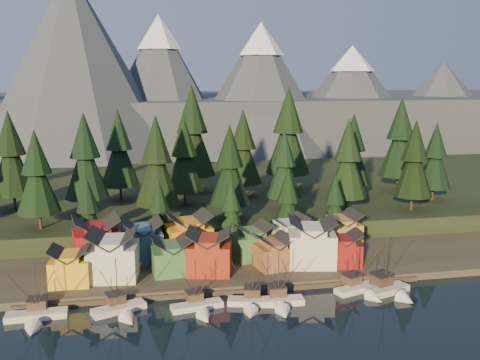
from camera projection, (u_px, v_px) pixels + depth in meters
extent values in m
plane|color=black|center=(242.00, 330.00, 90.12)|extent=(500.00, 500.00, 0.00)
cube|color=#343126|center=(211.00, 250.00, 128.55)|extent=(400.00, 50.00, 1.50)
cube|color=black|center=(191.00, 196.00, 176.33)|extent=(420.00, 100.00, 6.00)
cube|color=#453A31|center=(226.00, 289.00, 105.94)|extent=(80.00, 4.00, 1.00)
cube|color=#4A515F|center=(167.00, 121.00, 318.67)|extent=(560.00, 160.00, 30.00)
cone|color=#4A515F|center=(74.00, 69.00, 246.90)|extent=(100.00, 100.00, 90.00)
cone|color=#4A515F|center=(160.00, 87.00, 273.19)|extent=(80.00, 80.00, 72.00)
cone|color=white|center=(159.00, 32.00, 267.88)|extent=(22.40, 22.40, 17.28)
cone|color=#4A515F|center=(261.00, 91.00, 270.99)|extent=(84.00, 84.00, 68.00)
cone|color=white|center=(261.00, 39.00, 265.98)|extent=(23.52, 23.52, 16.32)
cone|color=#4A515F|center=(351.00, 99.00, 297.27)|extent=(92.00, 92.00, 58.00)
cone|color=white|center=(352.00, 58.00, 293.00)|extent=(25.76, 25.76, 13.92)
cone|color=#4A515F|center=(441.00, 104.00, 316.55)|extent=(88.00, 88.00, 50.00)
cube|color=beige|center=(37.00, 316.00, 94.38)|extent=(10.61, 3.47, 1.59)
cone|color=beige|center=(32.00, 331.00, 88.89)|extent=(3.15, 3.72, 2.98)
cube|color=black|center=(37.00, 319.00, 94.50)|extent=(10.87, 3.53, 0.35)
cube|color=brown|center=(37.00, 304.00, 95.91)|extent=(3.32, 3.13, 1.79)
cube|color=black|center=(37.00, 298.00, 95.72)|extent=(3.53, 3.34, 0.20)
cylinder|color=black|center=(35.00, 287.00, 93.98)|extent=(0.18, 0.18, 8.95)
cylinder|color=black|center=(38.00, 292.00, 97.72)|extent=(0.14, 0.14, 4.38)
cube|color=beige|center=(119.00, 310.00, 96.96)|extent=(10.10, 6.29, 1.58)
cone|color=beige|center=(129.00, 321.00, 92.54)|extent=(3.96, 4.16, 2.96)
cube|color=black|center=(119.00, 313.00, 97.08)|extent=(10.34, 6.42, 0.35)
cube|color=#4E3729|center=(115.00, 299.00, 98.14)|extent=(4.02, 3.90, 1.78)
cube|color=black|center=(115.00, 293.00, 97.95)|extent=(4.27, 4.16, 0.20)
cylinder|color=black|center=(117.00, 282.00, 96.45)|extent=(0.18, 0.18, 8.88)
cylinder|color=black|center=(111.00, 288.00, 99.55)|extent=(0.14, 0.14, 4.34)
cube|color=beige|center=(197.00, 307.00, 98.29)|extent=(9.91, 4.40, 1.45)
cone|color=beige|center=(206.00, 319.00, 93.48)|extent=(3.26, 3.71, 2.71)
cube|color=black|center=(197.00, 310.00, 98.40)|extent=(10.15, 4.49, 0.32)
cube|color=brown|center=(194.00, 296.00, 99.63)|extent=(3.33, 3.19, 1.63)
cube|color=black|center=(194.00, 291.00, 99.45)|extent=(3.54, 3.40, 0.18)
cylinder|color=black|center=(196.00, 281.00, 97.91)|extent=(0.16, 0.16, 8.13)
cylinder|color=black|center=(191.00, 286.00, 101.20)|extent=(0.13, 0.13, 3.98)
cube|color=beige|center=(252.00, 303.00, 99.98)|extent=(9.53, 5.07, 1.50)
cone|color=beige|center=(251.00, 315.00, 95.08)|extent=(3.53, 3.73, 2.82)
cube|color=black|center=(252.00, 306.00, 100.09)|extent=(9.76, 5.17, 0.33)
cube|color=#433323|center=(253.00, 292.00, 101.32)|extent=(3.63, 3.50, 1.69)
cube|color=black|center=(253.00, 287.00, 101.14)|extent=(3.86, 3.73, 0.19)
cylinder|color=black|center=(252.00, 277.00, 99.56)|extent=(0.17, 0.17, 8.46)
cylinder|color=black|center=(253.00, 282.00, 102.92)|extent=(0.13, 0.13, 4.14)
cube|color=silver|center=(279.00, 302.00, 100.22)|extent=(9.47, 3.53, 1.59)
cone|color=silver|center=(284.00, 314.00, 95.25)|extent=(3.17, 3.35, 2.98)
cube|color=black|center=(279.00, 305.00, 100.34)|extent=(9.70, 3.59, 0.35)
cube|color=#503A2A|center=(277.00, 291.00, 101.58)|extent=(3.35, 3.17, 1.79)
cube|color=black|center=(277.00, 286.00, 101.39)|extent=(3.56, 3.38, 0.20)
cylinder|color=black|center=(279.00, 275.00, 99.76)|extent=(0.18, 0.18, 8.95)
cylinder|color=black|center=(275.00, 280.00, 103.19)|extent=(0.14, 0.14, 4.38)
cube|color=beige|center=(357.00, 290.00, 106.07)|extent=(10.00, 5.78, 1.54)
cone|color=beige|center=(376.00, 299.00, 101.56)|extent=(3.78, 4.02, 2.90)
cube|color=black|center=(357.00, 292.00, 106.18)|extent=(10.24, 5.90, 0.34)
cube|color=brown|center=(352.00, 280.00, 107.28)|extent=(3.85, 3.73, 1.74)
cube|color=black|center=(352.00, 275.00, 107.09)|extent=(4.09, 3.97, 0.19)
cylinder|color=black|center=(356.00, 265.00, 105.58)|extent=(0.17, 0.17, 8.69)
cylinder|color=black|center=(345.00, 270.00, 108.72)|extent=(0.14, 0.14, 4.25)
cube|color=beige|center=(387.00, 291.00, 105.29)|extent=(9.78, 6.18, 1.74)
cone|color=beige|center=(407.00, 300.00, 101.00)|extent=(4.13, 4.06, 3.26)
cube|color=black|center=(387.00, 294.00, 105.42)|extent=(10.01, 6.31, 0.38)
cube|color=#473126|center=(381.00, 280.00, 106.39)|extent=(4.38, 4.24, 1.96)
cube|color=black|center=(382.00, 275.00, 106.18)|extent=(4.65, 4.52, 0.22)
cylinder|color=black|center=(387.00, 263.00, 104.66)|extent=(0.20, 0.20, 9.79)
cylinder|color=black|center=(375.00, 270.00, 107.71)|extent=(0.15, 0.15, 4.79)
cube|color=gold|center=(71.00, 271.00, 105.58)|extent=(7.96, 7.05, 5.27)
cube|color=gold|center=(70.00, 256.00, 104.96)|extent=(4.51, 6.76, 1.08)
cube|color=beige|center=(113.00, 262.00, 108.48)|extent=(10.55, 9.59, 6.99)
cube|color=beige|center=(113.00, 242.00, 107.67)|extent=(6.20, 8.95, 1.36)
cube|color=#3D713D|center=(171.00, 261.00, 111.45)|extent=(8.51, 8.04, 5.22)
cube|color=#3D713D|center=(171.00, 246.00, 110.84)|extent=(4.99, 7.55, 1.10)
cube|color=maroon|center=(209.00, 258.00, 111.68)|extent=(10.56, 9.75, 6.39)
cube|color=maroon|center=(209.00, 240.00, 110.94)|extent=(6.55, 8.71, 1.27)
cube|color=brown|center=(273.00, 257.00, 114.53)|extent=(8.04, 8.04, 4.90)
cube|color=brown|center=(273.00, 244.00, 113.96)|extent=(4.98, 7.32, 0.97)
cube|color=silver|center=(311.00, 249.00, 116.01)|extent=(11.49, 10.27, 7.35)
cube|color=silver|center=(312.00, 229.00, 115.17)|extent=(7.06, 9.19, 1.40)
cube|color=maroon|center=(342.00, 253.00, 116.20)|extent=(8.31, 7.50, 5.16)
cube|color=maroon|center=(343.00, 240.00, 115.60)|extent=(4.94, 6.92, 1.05)
cube|color=maroon|center=(97.00, 247.00, 116.95)|extent=(11.01, 10.17, 7.44)
cube|color=maroon|center=(96.00, 228.00, 116.10)|extent=(6.75, 9.18, 1.34)
cube|color=#34587B|center=(143.00, 246.00, 118.56)|extent=(9.09, 8.62, 6.80)
cube|color=#34587B|center=(142.00, 229.00, 117.79)|extent=(5.33, 8.10, 1.18)
cube|color=orange|center=(189.00, 241.00, 121.36)|extent=(10.82, 9.65, 7.17)
cube|color=orange|center=(188.00, 223.00, 120.54)|extent=(6.55, 8.75, 1.34)
cube|color=#3C6D3B|center=(252.00, 247.00, 120.09)|extent=(9.21, 8.13, 5.64)
cube|color=#3C6D3B|center=(252.00, 232.00, 119.43)|extent=(5.67, 7.24, 1.12)
cube|color=beige|center=(287.00, 240.00, 123.32)|extent=(9.18, 8.41, 6.40)
cube|color=beige|center=(288.00, 225.00, 122.59)|extent=(5.50, 7.73, 1.16)
cube|color=olive|center=(340.00, 236.00, 126.17)|extent=(8.48, 7.99, 6.67)
cube|color=olive|center=(341.00, 220.00, 125.41)|extent=(4.78, 7.70, 1.15)
cylinder|color=#332319|center=(15.00, 202.00, 145.09)|extent=(0.70, 0.70, 4.78)
cone|color=black|center=(12.00, 164.00, 143.08)|extent=(11.68, 11.68, 16.46)
cone|color=black|center=(9.00, 132.00, 141.43)|extent=(7.97, 7.97, 11.95)
cylinder|color=#332319|center=(40.00, 220.00, 127.65)|extent=(0.70, 0.70, 4.21)
cone|color=black|center=(38.00, 183.00, 125.88)|extent=(10.28, 10.28, 14.49)
cone|color=black|center=(35.00, 151.00, 124.43)|extent=(7.01, 7.01, 10.52)
cylinder|color=#332319|center=(88.00, 205.00, 140.97)|extent=(0.70, 0.70, 4.76)
cone|color=black|center=(86.00, 167.00, 138.97)|extent=(11.63, 11.63, 16.39)
cone|color=black|center=(84.00, 135.00, 137.33)|extent=(7.93, 7.93, 11.89)
cylinder|color=#332319|center=(121.00, 192.00, 156.88)|extent=(0.70, 0.70, 4.71)
cone|color=black|center=(119.00, 158.00, 154.90)|extent=(11.52, 11.52, 16.23)
cone|color=black|center=(118.00, 129.00, 153.27)|extent=(7.85, 7.85, 11.78)
cylinder|color=#332319|center=(158.00, 212.00, 134.56)|extent=(0.70, 0.70, 4.71)
cone|color=black|center=(157.00, 172.00, 132.59)|extent=(11.50, 11.50, 16.21)
cone|color=black|center=(156.00, 138.00, 130.96)|extent=(7.84, 7.84, 11.76)
cylinder|color=#332319|center=(185.00, 198.00, 150.49)|extent=(0.70, 0.70, 4.44)
cone|color=black|center=(184.00, 164.00, 148.63)|extent=(10.86, 10.86, 15.30)
cone|color=black|center=(184.00, 136.00, 147.10)|extent=(7.40, 7.40, 11.10)
cylinder|color=#332319|center=(230.00, 211.00, 135.91)|extent=(0.70, 0.70, 4.28)
cone|color=black|center=(230.00, 175.00, 134.11)|extent=(10.47, 10.47, 14.75)
cone|color=black|center=(230.00, 145.00, 132.63)|extent=(7.14, 7.14, 10.70)
cylinder|color=#332319|center=(243.00, 190.00, 160.46)|extent=(0.70, 0.70, 4.65)
cone|color=black|center=(243.00, 157.00, 158.51)|extent=(11.36, 11.36, 16.01)
cone|color=black|center=(243.00, 129.00, 156.90)|extent=(7.74, 7.74, 11.62)
cylinder|color=#332319|center=(284.00, 203.00, 145.58)|extent=(0.70, 0.70, 3.84)
cone|color=black|center=(284.00, 173.00, 143.97)|extent=(9.38, 9.38, 13.21)
cone|color=black|center=(284.00, 148.00, 142.64)|extent=(6.39, 6.39, 9.59)
cylinder|color=#332319|center=(287.00, 181.00, 170.94)|extent=(0.70, 0.70, 5.75)
cone|color=black|center=(288.00, 142.00, 168.52)|extent=(14.07, 14.07, 19.82)
cone|color=black|center=(289.00, 110.00, 166.54)|extent=(9.59, 9.59, 14.38)
cylinder|color=#332319|center=(346.00, 204.00, 143.58)|extent=(0.70, 0.70, 4.41)
cone|color=black|center=(347.00, 169.00, 141.72)|extent=(10.79, 10.79, 15.20)
cone|color=black|center=(349.00, 139.00, 140.20)|extent=(7.36, 7.36, 11.03)
cylinder|color=#332319|center=(351.00, 190.00, 160.44)|extent=(0.70, 0.70, 4.44)
cone|color=black|center=(353.00, 158.00, 158.58)|extent=(10.85, 10.85, 15.28)
cone|color=black|center=(354.00, 132.00, 157.05)|extent=(7.39, 7.39, 11.09)
cylinder|color=#332319|center=(411.00, 203.00, 144.89)|extent=(0.70, 0.70, 4.34)
cone|color=black|center=(414.00, 169.00, 143.07)|extent=(10.60, 10.60, 14.94)
cone|color=black|center=(416.00, 140.00, 141.57)|extent=(7.23, 7.23, 10.84)
cylinder|color=#332319|center=(398.00, 183.00, 169.39)|extent=(0.70, 0.70, 5.19)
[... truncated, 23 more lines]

